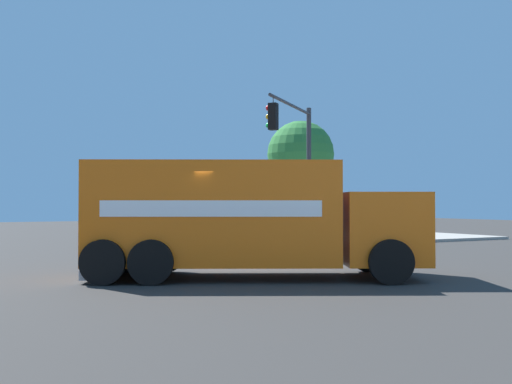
% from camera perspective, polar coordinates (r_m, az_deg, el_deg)
% --- Properties ---
extents(ground_plane, '(100.00, 100.00, 0.00)m').
position_cam_1_polar(ground_plane, '(14.80, -3.00, -8.04)').
color(ground_plane, '#33302D').
extents(sidewalk_corner_near, '(12.15, 12.15, 0.14)m').
position_cam_1_polar(sidewalk_corner_near, '(32.88, 7.87, -4.12)').
color(sidewalk_corner_near, '#9E998E').
rests_on(sidewalk_corner_near, ground).
extents(delivery_truck, '(8.13, 5.93, 2.76)m').
position_cam_1_polar(delivery_truck, '(14.38, -1.11, -2.46)').
color(delivery_truck, orange).
rests_on(delivery_truck, ground).
extents(traffic_light_secondary, '(3.82, 3.23, 5.70)m').
position_cam_1_polar(traffic_light_secondary, '(23.87, 3.95, 4.05)').
color(traffic_light_secondary, '#38383D').
rests_on(traffic_light_secondary, sidewalk_corner_near).
extents(pedestrian_near_corner, '(0.43, 0.39, 1.58)m').
position_cam_1_polar(pedestrian_near_corner, '(35.08, 7.82, -2.36)').
color(pedestrian_near_corner, gray).
rests_on(pedestrian_near_corner, sidewalk_corner_near).
extents(picket_fence_run, '(7.12, 0.05, 0.95)m').
position_cam_1_polar(picket_fence_run, '(37.70, 2.59, -2.91)').
color(picket_fence_run, silver).
rests_on(picket_fence_run, sidewalk_corner_near).
extents(shade_tree_near, '(3.79, 3.79, 6.35)m').
position_cam_1_polar(shade_tree_near, '(34.02, 4.28, 3.58)').
color(shade_tree_near, brown).
rests_on(shade_tree_near, sidewalk_corner_near).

